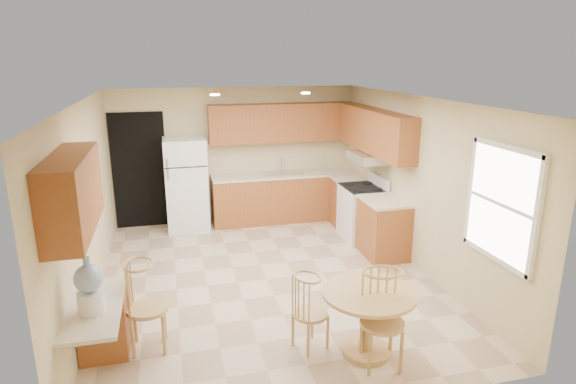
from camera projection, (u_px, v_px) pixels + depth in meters
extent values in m
plane|color=#CCB193|center=(266.00, 279.00, 6.79)|extent=(5.50, 5.50, 0.00)
cube|color=white|center=(264.00, 100.00, 6.11)|extent=(4.50, 5.50, 0.02)
cube|color=#CAB988|center=(236.00, 155.00, 9.02)|extent=(4.50, 0.02, 2.50)
cube|color=#CAB988|center=(334.00, 285.00, 3.89)|extent=(4.50, 0.02, 2.50)
cube|color=#CAB988|center=(86.00, 207.00, 5.92)|extent=(0.02, 5.50, 2.50)
cube|color=#CAB988|center=(417.00, 184.00, 6.98)|extent=(0.02, 5.50, 2.50)
cube|color=black|center=(140.00, 171.00, 8.64)|extent=(0.90, 0.02, 2.10)
cube|color=#A05728|center=(285.00, 198.00, 9.16)|extent=(2.75, 0.60, 0.87)
cube|color=beige|center=(285.00, 175.00, 9.04)|extent=(2.75, 0.63, 0.04)
cube|color=#A05728|center=(349.00, 203.00, 8.86)|extent=(0.60, 0.59, 0.87)
cube|color=beige|center=(350.00, 179.00, 8.74)|extent=(0.63, 0.59, 0.04)
cube|color=#A05728|center=(383.00, 229.00, 7.51)|extent=(0.60, 0.80, 0.87)
cube|color=beige|center=(385.00, 201.00, 7.38)|extent=(0.63, 0.80, 0.04)
cube|color=#A05728|center=(283.00, 123.00, 8.91)|extent=(2.75, 0.33, 0.70)
cube|color=#A05728|center=(374.00, 131.00, 7.91)|extent=(0.33, 2.42, 0.70)
cube|color=#A05728|center=(72.00, 194.00, 4.30)|extent=(0.33, 1.40, 0.70)
cube|color=silver|center=(284.00, 173.00, 9.03)|extent=(0.78, 0.44, 0.01)
cube|color=silver|center=(369.00, 157.00, 7.98)|extent=(0.50, 0.76, 0.14)
cube|color=#A05728|center=(103.00, 324.00, 4.99)|extent=(0.48, 0.42, 0.72)
cube|color=beige|center=(94.00, 308.00, 4.53)|extent=(0.50, 1.20, 0.04)
cube|color=white|center=(502.00, 204.00, 5.18)|extent=(0.05, 1.00, 1.20)
cube|color=white|center=(508.00, 147.00, 5.01)|extent=(0.05, 1.10, 0.06)
cube|color=white|center=(494.00, 257.00, 5.35)|extent=(0.05, 1.10, 0.06)
cube|color=white|center=(537.00, 220.00, 4.69)|extent=(0.05, 0.06, 1.28)
cube|color=white|center=(472.00, 191.00, 5.68)|extent=(0.05, 0.06, 1.28)
cylinder|color=white|center=(215.00, 95.00, 7.12)|extent=(0.14, 0.14, 0.02)
cylinder|color=white|center=(306.00, 93.00, 7.45)|extent=(0.14, 0.14, 0.02)
cube|color=white|center=(186.00, 184.00, 8.58)|extent=(0.73, 0.68, 1.66)
cube|color=black|center=(186.00, 167.00, 8.15)|extent=(0.72, 0.01, 0.02)
cube|color=silver|center=(168.00, 174.00, 8.10)|extent=(0.03, 0.03, 0.18)
cube|color=silver|center=(167.00, 163.00, 8.04)|extent=(0.03, 0.03, 0.14)
cube|color=white|center=(362.00, 213.00, 8.22)|extent=(0.65, 0.76, 0.90)
cube|color=black|center=(363.00, 187.00, 8.10)|extent=(0.64, 0.75, 0.02)
cube|color=white|center=(379.00, 181.00, 8.14)|extent=(0.06, 0.76, 0.18)
cylinder|color=tan|center=(366.00, 350.00, 5.10)|extent=(0.52, 0.52, 0.06)
cylinder|color=tan|center=(368.00, 323.00, 5.01)|extent=(0.13, 0.13, 0.64)
cylinder|color=tan|center=(369.00, 293.00, 4.92)|extent=(0.97, 0.97, 0.04)
cylinder|color=tan|center=(310.00, 314.00, 5.10)|extent=(0.37, 0.37, 0.04)
cylinder|color=tan|center=(295.00, 326.00, 5.25)|extent=(0.03, 0.03, 0.40)
cylinder|color=tan|center=(318.00, 322.00, 5.31)|extent=(0.03, 0.03, 0.40)
cylinder|color=tan|center=(302.00, 339.00, 5.00)|extent=(0.03, 0.03, 0.40)
cylinder|color=tan|center=(326.00, 336.00, 5.06)|extent=(0.03, 0.03, 0.40)
cylinder|color=tan|center=(382.00, 323.00, 4.78)|extent=(0.44, 0.44, 0.04)
cylinder|color=tan|center=(360.00, 338.00, 4.95)|extent=(0.04, 0.04, 0.48)
cylinder|color=tan|center=(388.00, 334.00, 5.03)|extent=(0.04, 0.04, 0.48)
cylinder|color=tan|center=(373.00, 356.00, 4.66)|extent=(0.04, 0.04, 0.48)
cylinder|color=tan|center=(402.00, 351.00, 4.73)|extent=(0.04, 0.04, 0.48)
cylinder|color=tan|center=(147.00, 309.00, 5.07)|extent=(0.44, 0.44, 0.04)
cylinder|color=tan|center=(135.00, 323.00, 5.24)|extent=(0.04, 0.04, 0.47)
cylinder|color=tan|center=(164.00, 319.00, 5.31)|extent=(0.04, 0.04, 0.47)
cylinder|color=tan|center=(133.00, 338.00, 4.95)|extent=(0.04, 0.04, 0.47)
cylinder|color=tan|center=(164.00, 334.00, 5.02)|extent=(0.04, 0.04, 0.47)
cylinder|color=white|center=(91.00, 302.00, 4.39)|extent=(0.24, 0.24, 0.20)
sphere|color=#85A3CE|center=(89.00, 278.00, 4.33)|extent=(0.26, 0.26, 0.26)
cylinder|color=#85A3CE|center=(86.00, 261.00, 4.29)|extent=(0.07, 0.07, 0.07)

